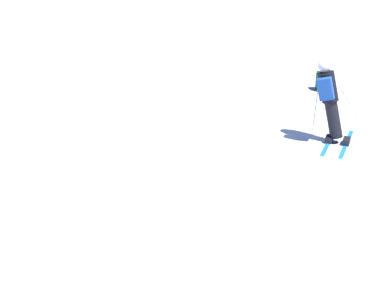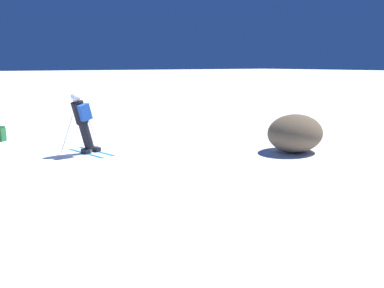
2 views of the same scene
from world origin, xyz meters
TOP-DOWN VIEW (x-y plane):
  - ground_plane at (0.00, 0.00)m, footprint 300.00×300.00m
  - skier at (0.34, 0.09)m, footprint 1.24×1.73m
  - spare_backpack at (2.11, -3.26)m, footprint 0.36×0.37m
  - exposed_boulder_0 at (-4.88, 3.13)m, footprint 1.69×1.44m

SIDE VIEW (x-z plane):
  - ground_plane at x=0.00m, z-range 0.00..0.00m
  - spare_backpack at x=2.11m, z-range -0.01..0.49m
  - exposed_boulder_0 at x=-4.88m, z-range 0.00..1.10m
  - skier at x=0.34m, z-range 0.09..1.87m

